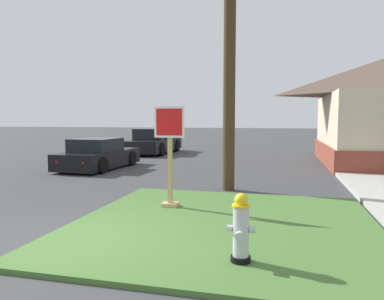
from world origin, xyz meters
TOP-DOWN VIEW (x-y plane):
  - ground_plane at (0.00, 0.00)m, footprint 160.00×160.00m
  - grass_corner_patch at (2.31, 1.55)m, footprint 5.62×5.62m
  - fire_hydrant at (2.82, -0.27)m, footprint 0.38×0.34m
  - stop_sign at (0.94, 2.51)m, footprint 0.68×0.29m
  - manhole_cover at (-0.10, 3.94)m, footprint 0.70×0.70m
  - parked_sedan_black at (-3.99, 8.36)m, footprint 2.07×4.13m
  - pickup_truck_black at (-4.04, 15.21)m, footprint 2.08×5.03m

SIDE VIEW (x-z plane):
  - ground_plane at x=0.00m, z-range 0.00..0.00m
  - manhole_cover at x=-0.10m, z-range 0.00..0.02m
  - grass_corner_patch at x=2.31m, z-range 0.00..0.08m
  - fire_hydrant at x=2.82m, z-range 0.06..1.00m
  - parked_sedan_black at x=-3.99m, z-range -0.08..1.17m
  - pickup_truck_black at x=-4.04m, z-range -0.12..1.36m
  - stop_sign at x=0.94m, z-range 0.03..2.26m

